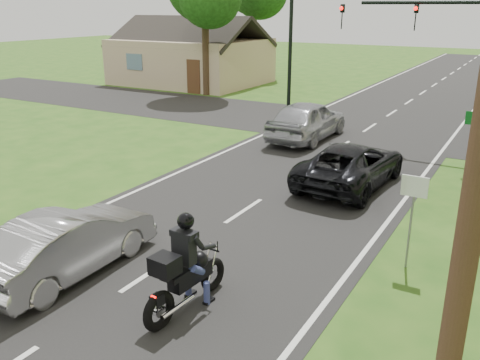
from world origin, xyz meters
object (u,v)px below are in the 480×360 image
at_px(silver_suv, 307,120).
at_px(sign_green, 473,127).
at_px(dark_suv, 351,164).
at_px(motorcycle_rider, 184,273).
at_px(sign_white, 413,200).
at_px(silver_sedan, 68,243).
at_px(traffic_signal, 449,43).

relative_size(silver_suv, sign_green, 2.35).
bearing_deg(dark_suv, sign_green, -129.46).
bearing_deg(silver_suv, motorcycle_rider, 104.36).
relative_size(motorcycle_rider, sign_white, 1.08).
distance_m(dark_suv, sign_white, 5.53).
relative_size(sign_white, sign_green, 1.00).
height_order(silver_sedan, sign_white, sign_white).
distance_m(dark_suv, sign_green, 4.62).
relative_size(motorcycle_rider, dark_suv, 0.47).
distance_m(silver_sedan, sign_white, 7.36).
relative_size(motorcycle_rider, sign_green, 1.08).
relative_size(traffic_signal, sign_green, 3.00).
xyz_separation_m(motorcycle_rider, silver_suv, (-3.21, 13.24, 0.08)).
distance_m(silver_sedan, traffic_signal, 16.02).
bearing_deg(sign_white, traffic_signal, 97.05).
bearing_deg(sign_green, sign_white, -91.43).
xyz_separation_m(motorcycle_rider, silver_sedan, (-2.98, -0.09, -0.08)).
xyz_separation_m(silver_sedan, traffic_signal, (4.84, 14.89, 3.44)).
bearing_deg(motorcycle_rider, sign_white, 53.49).
distance_m(motorcycle_rider, silver_suv, 13.62).
bearing_deg(traffic_signal, dark_suv, -103.16).
xyz_separation_m(silver_suv, sign_white, (6.43, -9.46, 0.74)).
distance_m(dark_suv, traffic_signal, 7.39).
bearing_deg(dark_suv, motorcycle_rider, 90.36).
relative_size(dark_suv, silver_sedan, 1.18).
distance_m(silver_sedan, sign_green, 13.51).
bearing_deg(dark_suv, traffic_signal, -100.32).
distance_m(motorcycle_rider, sign_white, 5.03).
bearing_deg(silver_sedan, traffic_signal, -109.20).
bearing_deg(traffic_signal, sign_green, -62.62).
bearing_deg(motorcycle_rider, dark_suv, 91.41).
height_order(silver_sedan, sign_green, sign_green).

